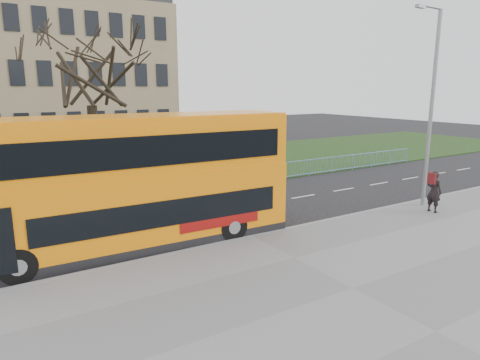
# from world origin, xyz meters

# --- Properties ---
(ground) EXTENTS (120.00, 120.00, 0.00)m
(ground) POSITION_xyz_m (0.00, 0.00, 0.00)
(ground) COLOR black
(ground) RESTS_ON ground
(pavement) EXTENTS (80.00, 10.50, 0.12)m
(pavement) POSITION_xyz_m (0.00, -6.75, 0.06)
(pavement) COLOR slate
(pavement) RESTS_ON ground
(kerb) EXTENTS (80.00, 0.20, 0.14)m
(kerb) POSITION_xyz_m (0.00, -1.55, 0.07)
(kerb) COLOR gray
(kerb) RESTS_ON ground
(grass_verge) EXTENTS (80.00, 15.40, 0.08)m
(grass_verge) POSITION_xyz_m (0.00, 14.30, 0.04)
(grass_verge) COLOR #1C3513
(grass_verge) RESTS_ON ground
(guard_railing) EXTENTS (40.00, 0.12, 1.10)m
(guard_railing) POSITION_xyz_m (0.00, 6.60, 0.55)
(guard_railing) COLOR #7197C9
(guard_railing) RESTS_ON ground
(bare_tree) EXTENTS (7.84, 7.84, 11.20)m
(bare_tree) POSITION_xyz_m (-3.00, 10.00, 5.68)
(bare_tree) COLOR black
(bare_tree) RESTS_ON grass_verge
(civic_building) EXTENTS (30.00, 15.00, 14.00)m
(civic_building) POSITION_xyz_m (-5.00, 35.00, 7.00)
(civic_building) COLOR #8D785A
(civic_building) RESTS_ON ground
(yellow_bus) EXTENTS (11.37, 3.04, 4.73)m
(yellow_bus) POSITION_xyz_m (-3.98, -0.02, 2.54)
(yellow_bus) COLOR orange
(yellow_bus) RESTS_ON ground
(pedestrian) EXTENTS (0.49, 0.71, 1.91)m
(pedestrian) POSITION_xyz_m (8.90, -3.20, 1.07)
(pedestrian) COLOR black
(pedestrian) RESTS_ON pavement
(street_lamp) EXTENTS (1.93, 0.31, 9.12)m
(street_lamp) POSITION_xyz_m (9.48, -2.21, 5.12)
(street_lamp) COLOR gray
(street_lamp) RESTS_ON pavement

